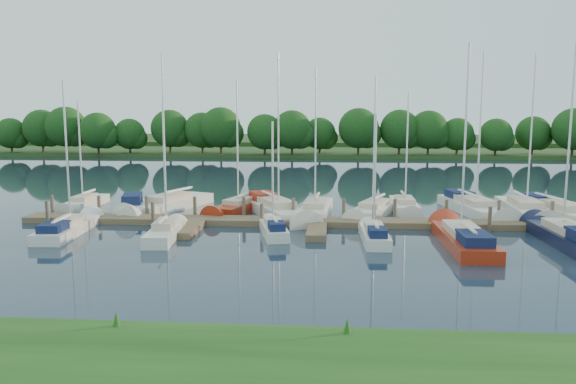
# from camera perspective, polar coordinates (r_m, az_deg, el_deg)

# --- Properties ---
(ground) EXTENTS (260.00, 260.00, 0.00)m
(ground) POSITION_cam_1_polar(r_m,az_deg,el_deg) (29.69, 2.66, -6.47)
(ground) COLOR #1A2535
(ground) RESTS_ON ground
(dock) EXTENTS (40.00, 6.00, 0.40)m
(dock) POSITION_cam_1_polar(r_m,az_deg,el_deg) (36.76, 3.03, -3.28)
(dock) COLOR brown
(dock) RESTS_ON ground
(mooring_pilings) EXTENTS (38.24, 2.84, 2.00)m
(mooring_pilings) POSITION_cam_1_polar(r_m,az_deg,el_deg) (37.79, 3.08, -2.34)
(mooring_pilings) COLOR #473D33
(mooring_pilings) RESTS_ON ground
(far_shore) EXTENTS (180.00, 30.00, 0.60)m
(far_shore) POSITION_cam_1_polar(r_m,az_deg,el_deg) (103.96, 4.00, 4.25)
(far_shore) COLOR #253E17
(far_shore) RESTS_ON ground
(distant_hill) EXTENTS (220.00, 40.00, 1.40)m
(distant_hill) POSITION_cam_1_polar(r_m,az_deg,el_deg) (128.88, 4.10, 5.20)
(distant_hill) COLOR #2E5023
(distant_hill) RESTS_ON ground
(treeline) EXTENTS (146.72, 9.32, 8.09)m
(treeline) POSITION_cam_1_polar(r_m,az_deg,el_deg) (91.28, 3.07, 6.09)
(treeline) COLOR #38281C
(treeline) RESTS_ON ground
(sailboat_n_0) EXTENTS (1.59, 6.64, 8.62)m
(sailboat_n_0) POSITION_cam_1_polar(r_m,az_deg,el_deg) (46.85, -19.99, -1.17)
(sailboat_n_0) COLOR silver
(sailboat_n_0) RESTS_ON ground
(motorboat) EXTENTS (2.87, 5.85, 1.77)m
(motorboat) POSITION_cam_1_polar(r_m,az_deg,el_deg) (43.24, -15.53, -1.61)
(motorboat) COLOR silver
(motorboat) RESTS_ON ground
(sailboat_n_2) EXTENTS (4.99, 9.51, 12.16)m
(sailboat_n_2) POSITION_cam_1_polar(r_m,az_deg,el_deg) (44.08, -12.05, -1.41)
(sailboat_n_2) COLOR silver
(sailboat_n_2) RESTS_ON ground
(sailboat_n_3) EXTENTS (4.04, 7.92, 10.11)m
(sailboat_n_3) POSITION_cam_1_polar(r_m,az_deg,el_deg) (42.50, -4.92, -1.62)
(sailboat_n_3) COLOR #9B230E
(sailboat_n_3) RESTS_ON ground
(sailboat_n_4) EXTENTS (5.82, 9.06, 12.01)m
(sailboat_n_4) POSITION_cam_1_polar(r_m,az_deg,el_deg) (40.60, -1.22, -1.96)
(sailboat_n_4) COLOR silver
(sailboat_n_4) RESTS_ON ground
(sailboat_n_5) EXTENTS (2.49, 8.60, 10.89)m
(sailboat_n_5) POSITION_cam_1_polar(r_m,az_deg,el_deg) (40.81, 2.80, -2.01)
(sailboat_n_5) COLOR silver
(sailboat_n_5) RESTS_ON ground
(sailboat_n_6) EXTENTS (4.35, 8.08, 10.35)m
(sailboat_n_6) POSITION_cam_1_polar(r_m,az_deg,el_deg) (41.49, 8.70, -1.93)
(sailboat_n_6) COLOR silver
(sailboat_n_6) RESTS_ON ground
(sailboat_n_7) EXTENTS (1.72, 7.20, 9.27)m
(sailboat_n_7) POSITION_cam_1_polar(r_m,az_deg,el_deg) (43.66, 11.77, -1.50)
(sailboat_n_7) COLOR silver
(sailboat_n_7) RESTS_ON ground
(sailboat_n_8) EXTENTS (3.69, 9.74, 12.19)m
(sailboat_n_8) POSITION_cam_1_polar(r_m,az_deg,el_deg) (43.99, 18.33, -1.60)
(sailboat_n_8) COLOR silver
(sailboat_n_8) RESTS_ON ground
(sailboat_n_9) EXTENTS (2.54, 9.42, 11.97)m
(sailboat_n_9) POSITION_cam_1_polar(r_m,az_deg,el_deg) (44.21, 22.95, -1.86)
(sailboat_n_9) COLOR silver
(sailboat_n_9) RESTS_ON ground
(sailboat_n_10) EXTENTS (4.28, 10.06, 12.58)m
(sailboat_n_10) POSITION_cam_1_polar(r_m,az_deg,el_deg) (44.27, 25.89, -1.96)
(sailboat_n_10) COLOR silver
(sailboat_n_10) RESTS_ON ground
(sailboat_s_0) EXTENTS (2.28, 7.73, 9.76)m
(sailboat_s_0) POSITION_cam_1_polar(r_m,az_deg,el_deg) (37.37, -21.41, -3.48)
(sailboat_s_0) COLOR silver
(sailboat_s_0) RESTS_ON ground
(sailboat_s_1) EXTENTS (1.89, 6.34, 8.32)m
(sailboat_s_1) POSITION_cam_1_polar(r_m,az_deg,el_deg) (34.29, -12.31, -4.16)
(sailboat_s_1) COLOR silver
(sailboat_s_1) RESTS_ON ground
(sailboat_s_2) EXTENTS (2.33, 5.56, 7.25)m
(sailboat_s_2) POSITION_cam_1_polar(r_m,az_deg,el_deg) (34.44, -1.48, -3.86)
(sailboat_s_2) COLOR silver
(sailboat_s_2) RESTS_ON ground
(sailboat_s_3) EXTENTS (1.56, 5.92, 7.73)m
(sailboat_s_3) POSITION_cam_1_polar(r_m,az_deg,el_deg) (33.20, 8.76, -4.41)
(sailboat_s_3) COLOR silver
(sailboat_s_3) RESTS_ON ground
(sailboat_s_4) EXTENTS (2.28, 9.19, 11.66)m
(sailboat_s_4) POSITION_cam_1_polar(r_m,az_deg,el_deg) (33.31, 17.30, -4.64)
(sailboat_s_4) COLOR #9B230E
(sailboat_s_4) RESTS_ON ground
(sailboat_s_5) EXTENTS (2.24, 8.75, 11.23)m
(sailboat_s_5) POSITION_cam_1_polar(r_m,az_deg,el_deg) (35.82, 26.40, -4.23)
(sailboat_s_5) COLOR black
(sailboat_s_5) RESTS_ON ground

